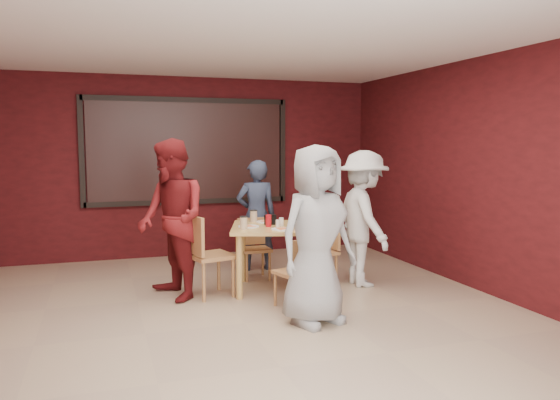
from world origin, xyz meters
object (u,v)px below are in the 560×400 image
object	(u,v)px
chair_left	(205,251)
diner_left	(172,219)
chair_front	(298,269)
chair_right	(324,247)
dining_table	(274,234)
diner_back	(256,215)
chair_back	(253,244)
diner_right	(363,218)
diner_front	(316,235)

from	to	relation	value
chair_left	diner_left	distance (m)	0.53
chair_front	chair_right	bearing A→B (deg)	53.12
dining_table	diner_back	bearing A→B (deg)	85.23
chair_right	chair_back	bearing A→B (deg)	142.97
dining_table	diner_left	world-z (taller)	diner_left
chair_back	chair_left	size ratio (longest dim) A/B	0.82
chair_right	chair_front	bearing A→B (deg)	-126.88
chair_right	diner_back	xyz separation A→B (m)	(-0.60, 0.99, 0.31)
chair_back	diner_right	distance (m)	1.50
diner_back	diner_right	xyz separation A→B (m)	(1.04, -1.22, 0.07)
dining_table	chair_left	size ratio (longest dim) A/B	1.30
dining_table	diner_left	distance (m)	1.24
chair_left	diner_right	size ratio (longest dim) A/B	0.57
dining_table	diner_back	xyz separation A→B (m)	(0.09, 1.09, 0.08)
chair_front	chair_right	world-z (taller)	chair_right
diner_front	diner_right	size ratio (longest dim) A/B	1.05
dining_table	chair_front	world-z (taller)	dining_table
chair_back	chair_left	world-z (taller)	chair_left
chair_front	chair_left	bearing A→B (deg)	138.95
diner_back	diner_right	distance (m)	1.60
chair_right	diner_front	distance (m)	1.60
dining_table	chair_right	size ratio (longest dim) A/B	1.51
diner_left	chair_left	bearing A→B (deg)	68.14
chair_left	diner_left	bearing A→B (deg)	172.72
chair_left	diner_front	bearing A→B (deg)	-55.16
dining_table	chair_left	world-z (taller)	chair_left
diner_right	dining_table	bearing A→B (deg)	85.50
chair_left	chair_right	xyz separation A→B (m)	(1.54, 0.14, -0.08)
chair_right	diner_left	world-z (taller)	diner_left
chair_back	diner_back	distance (m)	0.56
chair_front	diner_left	distance (m)	1.55
chair_back	diner_left	distance (m)	1.41
chair_left	diner_right	xyz separation A→B (m)	(1.98, -0.08, 0.30)
chair_front	diner_right	xyz separation A→B (m)	(1.11, 0.67, 0.41)
diner_left	diner_right	xyz separation A→B (m)	(2.35, -0.13, -0.07)
chair_right	diner_front	xyz separation A→B (m)	(-0.67, -1.39, 0.42)
diner_front	diner_back	distance (m)	2.39
chair_right	diner_front	bearing A→B (deg)	-115.69
chair_left	diner_back	bearing A→B (deg)	50.31
chair_left	dining_table	bearing A→B (deg)	3.22
dining_table	diner_right	bearing A→B (deg)	-6.68
chair_front	diner_right	world-z (taller)	diner_right
chair_front	diner_right	size ratio (longest dim) A/B	0.46
diner_back	diner_right	bearing A→B (deg)	134.74
dining_table	chair_back	bearing A→B (deg)	95.96
chair_front	diner_back	size ratio (longest dim) A/B	0.50
diner_right	chair_left	bearing A→B (deg)	89.73
diner_right	chair_front	bearing A→B (deg)	123.27
chair_left	diner_right	world-z (taller)	diner_right
chair_back	chair_left	distance (m)	1.06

